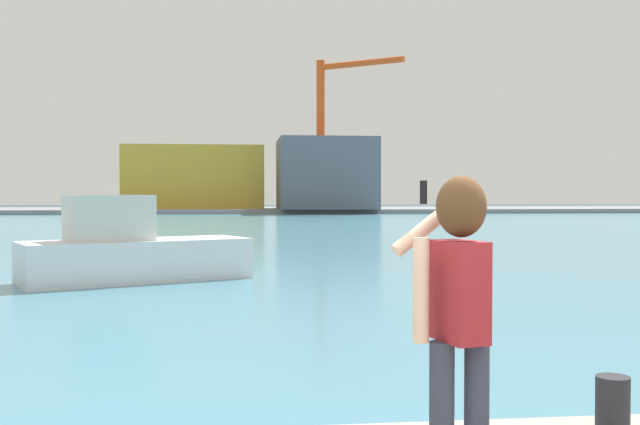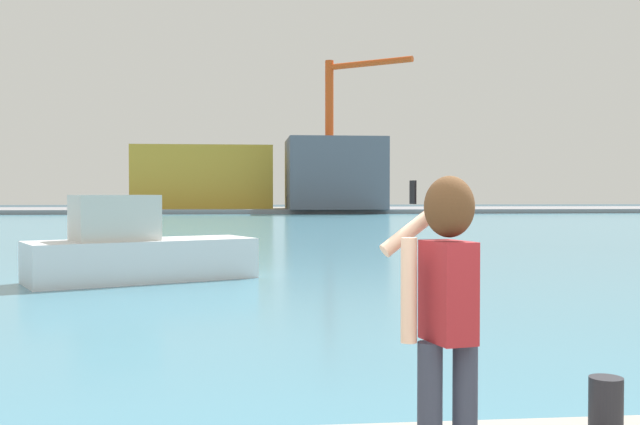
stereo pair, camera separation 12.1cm
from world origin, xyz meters
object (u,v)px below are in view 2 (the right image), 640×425
at_px(harbor_bollard, 606,407).
at_px(boat_moored, 136,251).
at_px(warehouse_right, 334,174).
at_px(person_photographer, 446,298).
at_px(warehouse_left, 205,178).
at_px(port_crane, 338,119).

xyz_separation_m(harbor_bollard, boat_moored, (-5.26, 15.05, -0.04)).
bearing_deg(boat_moored, warehouse_right, 54.03).
bearing_deg(warehouse_right, person_photographer, -96.43).
distance_m(warehouse_left, warehouse_right, 17.16).
height_order(boat_moored, warehouse_right, warehouse_right).
distance_m(harbor_bollard, warehouse_left, 91.75).
relative_size(boat_moored, port_crane, 0.35).
relative_size(harbor_bollard, warehouse_left, 0.02).
bearing_deg(person_photographer, warehouse_left, -9.34).
distance_m(boat_moored, warehouse_left, 76.43).
height_order(warehouse_left, warehouse_right, warehouse_right).
bearing_deg(boat_moored, harbor_bollard, -95.71).
relative_size(person_photographer, warehouse_right, 0.15).
bearing_deg(warehouse_right, port_crane, -85.87).
relative_size(boat_moored, warehouse_left, 0.36).
relative_size(warehouse_left, port_crane, 0.97).
xyz_separation_m(person_photographer, warehouse_right, (9.66, 85.64, 3.03)).
xyz_separation_m(boat_moored, warehouse_right, (13.59, 69.82, 3.93)).
relative_size(person_photographer, harbor_bollard, 4.33).
bearing_deg(port_crane, warehouse_right, 94.13).
bearing_deg(boat_moored, warehouse_left, 66.76).
bearing_deg(boat_moored, person_photographer, -100.98).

